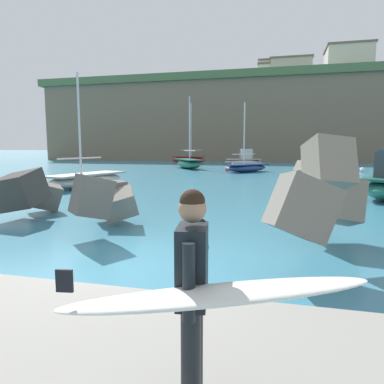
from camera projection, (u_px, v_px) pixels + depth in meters
The scene contains 17 objects.
ground_plane at pixel (133, 261), 7.22m from camera, with size 400.00×400.00×0.00m, color teal.
breakwater_jetty at pixel (201, 195), 8.66m from camera, with size 31.39×7.12×3.01m.
surfer_with_board at pixel (196, 292), 2.57m from camera, with size 2.12×1.29×1.78m.
boat_near_left at pixel (188, 163), 37.77m from camera, with size 4.72×6.09×7.48m.
boat_near_centre at pixel (189, 159), 48.83m from camera, with size 4.91×1.98×8.14m.
boat_near_right at pixel (246, 167), 32.66m from camera, with size 4.37×4.69×6.26m.
boat_mid_left at pixel (244, 160), 44.96m from camera, with size 5.08×3.39×2.17m.
boat_mid_right at pixel (87, 179), 20.43m from camera, with size 3.03×5.81×6.36m.
boat_far_right at pixel (339, 162), 36.53m from camera, with size 4.09×5.34×2.32m.
mooring_buoy_inner at pixel (233, 165), 41.28m from camera, with size 0.44×0.44×0.44m.
mooring_buoy_middle at pixel (227, 169), 33.55m from camera, with size 0.44×0.44×0.44m.
mooring_buoy_outer at pixel (362, 170), 32.46m from camera, with size 0.44×0.44×0.44m.
headland_bluff at pixel (317, 123), 71.06m from camera, with size 96.15×42.59×13.87m.
station_building_west at pixel (348, 63), 61.22m from camera, with size 7.57×7.37×5.47m.
station_building_central at pixel (272, 76), 74.51m from camera, with size 5.66×5.23×6.24m.
station_building_east at pixel (291, 74), 69.93m from camera, with size 8.00×7.42×5.34m.
station_building_annex at pixel (277, 78), 72.78m from camera, with size 7.55×8.22×4.81m.
Camera 1 is at (2.87, -6.48, 2.32)m, focal length 33.21 mm.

